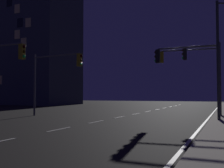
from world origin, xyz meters
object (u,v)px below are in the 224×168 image
at_px(traffic_light_mid_right, 204,65).
at_px(street_lamp_across_street, 223,48).
at_px(traffic_light_far_left, 192,66).
at_px(building_distant, 33,31).
at_px(traffic_light_near_right, 1,65).
at_px(traffic_light_near_left, 188,65).
at_px(traffic_light_overhead_east, 55,70).

height_order(traffic_light_mid_right, street_lamp_across_street, street_lamp_across_street).
height_order(traffic_light_far_left, street_lamp_across_street, street_lamp_across_street).
xyz_separation_m(traffic_light_mid_right, building_distant, (-31.61, 17.72, 9.62)).
xyz_separation_m(traffic_light_far_left, traffic_light_near_right, (-10.74, -9.99, -0.49)).
bearing_deg(traffic_light_near_right, traffic_light_mid_right, 37.27).
xyz_separation_m(traffic_light_far_left, building_distant, (-30.61, 16.67, 9.51)).
bearing_deg(traffic_light_near_right, traffic_light_near_left, 28.24).
distance_m(traffic_light_mid_right, building_distant, 37.50).
relative_size(traffic_light_near_right, traffic_light_overhead_east, 1.01).
distance_m(traffic_light_near_left, traffic_light_mid_right, 3.14).
distance_m(traffic_light_far_left, building_distant, 36.13).
bearing_deg(traffic_light_mid_right, traffic_light_near_left, -104.09).
height_order(street_lamp_across_street, building_distant, building_distant).
xyz_separation_m(traffic_light_far_left, traffic_light_overhead_east, (-9.92, -5.31, -0.47)).
height_order(traffic_light_far_left, traffic_light_near_right, traffic_light_far_left).
relative_size(traffic_light_mid_right, street_lamp_across_street, 0.74).
bearing_deg(traffic_light_overhead_east, traffic_light_near_left, 6.84).
xyz_separation_m(traffic_light_far_left, traffic_light_mid_right, (1.00, -1.05, -0.10)).
relative_size(traffic_light_far_left, traffic_light_overhead_east, 1.10).
distance_m(traffic_light_mid_right, street_lamp_across_street, 3.87).
distance_m(traffic_light_overhead_east, street_lamp_across_street, 12.42).
bearing_deg(traffic_light_far_left, street_lamp_across_street, -62.03).
relative_size(traffic_light_near_right, street_lamp_across_street, 0.68).
bearing_deg(building_distant, traffic_light_near_right, -53.31).
distance_m(traffic_light_near_left, traffic_light_overhead_east, 10.23).
relative_size(traffic_light_near_right, building_distant, 0.19).
height_order(traffic_light_near_right, street_lamp_across_street, street_lamp_across_street).
bearing_deg(street_lamp_across_street, traffic_light_near_right, -157.68).
distance_m(traffic_light_near_right, street_lamp_across_street, 14.28).
relative_size(traffic_light_overhead_east, traffic_light_mid_right, 0.91).
xyz_separation_m(traffic_light_near_right, traffic_light_mid_right, (11.75, 8.94, 0.39)).
distance_m(traffic_light_overhead_east, building_distant, 31.80).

